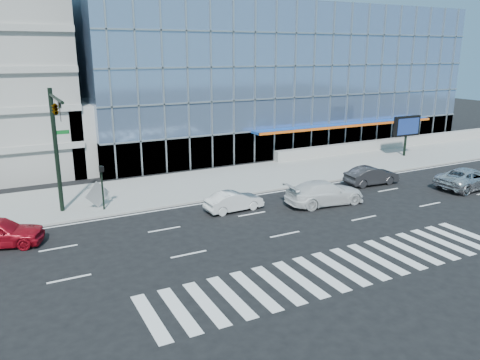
% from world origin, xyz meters
% --- Properties ---
extents(ground, '(160.00, 160.00, 0.00)m').
position_xyz_m(ground, '(0.00, 0.00, 0.00)').
color(ground, black).
rests_on(ground, ground).
extents(sidewalk, '(120.00, 8.00, 0.15)m').
position_xyz_m(sidewalk, '(0.00, 8.00, 0.07)').
color(sidewalk, gray).
rests_on(sidewalk, ground).
extents(theatre_building, '(42.00, 26.00, 15.00)m').
position_xyz_m(theatre_building, '(14.00, 26.00, 7.50)').
color(theatre_building, '#6680AA').
rests_on(theatre_building, ground).
extents(ramp_block, '(6.00, 8.00, 6.00)m').
position_xyz_m(ramp_block, '(-6.00, 18.00, 3.00)').
color(ramp_block, gray).
rests_on(ramp_block, ground).
extents(retaining_wall, '(30.00, 0.80, 1.00)m').
position_xyz_m(retaining_wall, '(24.00, 11.60, 0.65)').
color(retaining_wall, gray).
rests_on(retaining_wall, sidewalk).
extents(traffic_signal, '(1.14, 5.74, 8.00)m').
position_xyz_m(traffic_signal, '(-11.00, 4.57, 6.16)').
color(traffic_signal, black).
rests_on(traffic_signal, sidewalk).
extents(ped_signal_post, '(0.30, 0.33, 3.00)m').
position_xyz_m(ped_signal_post, '(-8.50, 4.94, 2.14)').
color(ped_signal_post, black).
rests_on(ped_signal_post, sidewalk).
extents(marquee_sign, '(3.20, 0.43, 4.00)m').
position_xyz_m(marquee_sign, '(22.00, 7.99, 3.07)').
color(marquee_sign, black).
rests_on(marquee_sign, sidewalk).
extents(silver_suv, '(5.84, 2.84, 1.60)m').
position_xyz_m(silver_suv, '(17.91, -2.52, 0.80)').
color(silver_suv, silver).
rests_on(silver_suv, ground).
extents(white_suv, '(5.88, 2.83, 1.65)m').
position_xyz_m(white_suv, '(5.52, -0.50, 0.83)').
color(white_suv, silver).
rests_on(white_suv, ground).
extents(white_sedan, '(4.06, 1.59, 1.31)m').
position_xyz_m(white_sedan, '(-0.72, 1.18, 0.66)').
color(white_sedan, silver).
rests_on(white_sedan, ground).
extents(dark_sedan, '(4.54, 1.85, 1.46)m').
position_xyz_m(dark_sedan, '(11.91, 1.80, 0.73)').
color(dark_sedan, black).
rests_on(dark_sedan, ground).
extents(tilted_panel, '(1.74, 0.70, 1.84)m').
position_xyz_m(tilted_panel, '(-8.75, 5.55, 1.07)').
color(tilted_panel, gray).
rests_on(tilted_panel, sidewalk).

